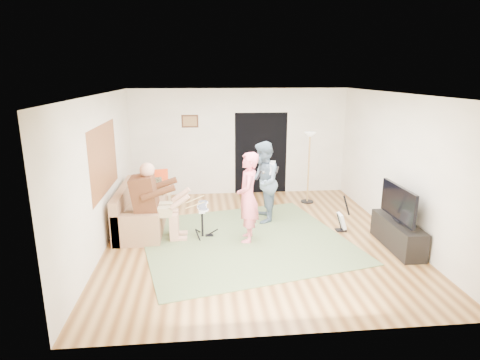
% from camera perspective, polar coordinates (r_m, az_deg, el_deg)
% --- Properties ---
extents(floor, '(6.00, 6.00, 0.00)m').
position_cam_1_polar(floor, '(7.80, 2.11, -8.13)').
color(floor, brown).
rests_on(floor, ground).
extents(walls, '(5.50, 6.00, 2.70)m').
position_cam_1_polar(walls, '(7.38, 2.21, 1.57)').
color(walls, silver).
rests_on(walls, floor).
extents(ceiling, '(6.00, 6.00, 0.00)m').
position_cam_1_polar(ceiling, '(7.19, 2.32, 12.11)').
color(ceiling, white).
rests_on(ceiling, walls).
extents(window_blinds, '(0.00, 2.05, 2.05)m').
position_cam_1_polar(window_blinds, '(7.67, -18.78, 2.83)').
color(window_blinds, '#9C5930').
rests_on(window_blinds, walls).
extents(doorway, '(2.10, 0.00, 2.10)m').
position_cam_1_polar(doorway, '(10.41, 2.99, 3.80)').
color(doorway, black).
rests_on(doorway, walls).
extents(picture_frame, '(0.42, 0.03, 0.32)m').
position_cam_1_polar(picture_frame, '(10.17, -7.14, 8.29)').
color(picture_frame, '#3F2314').
rests_on(picture_frame, walls).
extents(area_rug, '(4.34, 4.16, 0.02)m').
position_cam_1_polar(area_rug, '(7.66, 0.62, -8.48)').
color(area_rug, '#56673F').
rests_on(area_rug, floor).
extents(sofa, '(0.87, 2.10, 0.85)m').
position_cam_1_polar(sofa, '(8.45, -14.24, -4.68)').
color(sofa, '#976E4B').
rests_on(sofa, floor).
extents(drummer, '(0.97, 0.54, 1.48)m').
position_cam_1_polar(drummer, '(7.69, -11.83, -4.16)').
color(drummer, '#552C18').
rests_on(drummer, sofa).
extents(drum_kit, '(0.36, 0.64, 0.65)m').
position_cam_1_polar(drum_kit, '(7.74, -5.38, -6.08)').
color(drum_kit, black).
rests_on(drum_kit, floor).
extents(singer, '(0.48, 0.66, 1.69)m').
position_cam_1_polar(singer, '(7.37, 1.14, -2.51)').
color(singer, '#FF6E82').
rests_on(singer, floor).
extents(microphone, '(0.06, 0.06, 0.24)m').
position_cam_1_polar(microphone, '(7.28, 2.72, 0.67)').
color(microphone, black).
rests_on(microphone, singer).
extents(guitarist, '(0.74, 0.90, 1.71)m').
position_cam_1_polar(guitarist, '(8.37, 3.26, -0.33)').
color(guitarist, slate).
rests_on(guitarist, floor).
extents(guitar_held, '(0.27, 0.61, 0.26)m').
position_cam_1_polar(guitar_held, '(8.33, 4.65, 1.75)').
color(guitar_held, silver).
rests_on(guitar_held, guitarist).
extents(guitar_spare, '(0.27, 0.24, 0.74)m').
position_cam_1_polar(guitar_spare, '(8.27, 14.28, -5.65)').
color(guitar_spare, black).
rests_on(guitar_spare, floor).
extents(torchiere_lamp, '(0.31, 0.31, 1.71)m').
position_cam_1_polar(torchiere_lamp, '(9.68, 9.81, 3.52)').
color(torchiere_lamp, black).
rests_on(torchiere_lamp, floor).
extents(dining_chair, '(0.47, 0.49, 0.93)m').
position_cam_1_polar(dining_chair, '(9.35, -11.08, -2.29)').
color(dining_chair, '#CAB283').
rests_on(dining_chair, floor).
extents(tv_cabinet, '(0.40, 1.40, 0.50)m').
position_cam_1_polar(tv_cabinet, '(7.81, 21.51, -7.19)').
color(tv_cabinet, black).
rests_on(tv_cabinet, floor).
extents(television, '(0.06, 1.17, 0.60)m').
position_cam_1_polar(television, '(7.59, 21.60, -3.01)').
color(television, black).
rests_on(television, tv_cabinet).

